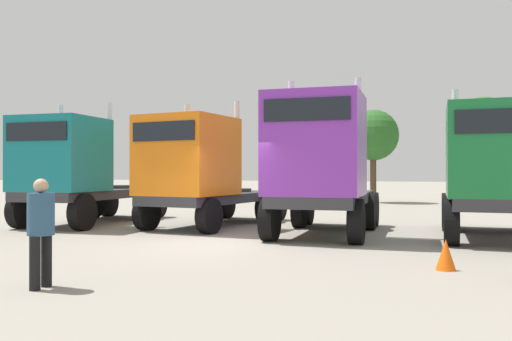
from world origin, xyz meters
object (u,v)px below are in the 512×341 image
at_px(semi_truck_purple, 320,164).
at_px(visitor_with_camera, 41,225).
at_px(semi_truck_green, 496,170).
at_px(traffic_cone_near, 446,255).
at_px(semi_truck_orange, 198,171).
at_px(semi_truck_teal, 75,171).

height_order(semi_truck_purple, visitor_with_camera, semi_truck_purple).
bearing_deg(semi_truck_purple, visitor_with_camera, -20.94).
distance_m(semi_truck_green, visitor_with_camera, 10.94).
bearing_deg(semi_truck_green, visitor_with_camera, -41.01).
distance_m(visitor_with_camera, traffic_cone_near, 6.89).
height_order(semi_truck_purple, semi_truck_green, semi_truck_purple).
bearing_deg(semi_truck_purple, traffic_cone_near, 35.97).
bearing_deg(visitor_with_camera, traffic_cone_near, 27.28).
relative_size(semi_truck_purple, semi_truck_green, 1.03).
bearing_deg(semi_truck_orange, visitor_with_camera, 16.42).
bearing_deg(semi_truck_purple, semi_truck_green, 95.78).
height_order(semi_truck_orange, semi_truck_purple, semi_truck_purple).
xyz_separation_m(semi_truck_orange, traffic_cone_near, (7.73, -4.71, -1.55)).
bearing_deg(semi_truck_green, semi_truck_orange, -94.61).
bearing_deg(semi_truck_teal, semi_truck_orange, 95.25).
relative_size(semi_truck_orange, visitor_with_camera, 3.78).
bearing_deg(semi_truck_teal, semi_truck_green, 87.16).
bearing_deg(semi_truck_green, semi_truck_teal, -90.63).
distance_m(semi_truck_orange, traffic_cone_near, 9.18).
relative_size(semi_truck_orange, traffic_cone_near, 11.28).
distance_m(semi_truck_teal, semi_truck_orange, 4.24).
distance_m(semi_truck_teal, traffic_cone_near, 12.56).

